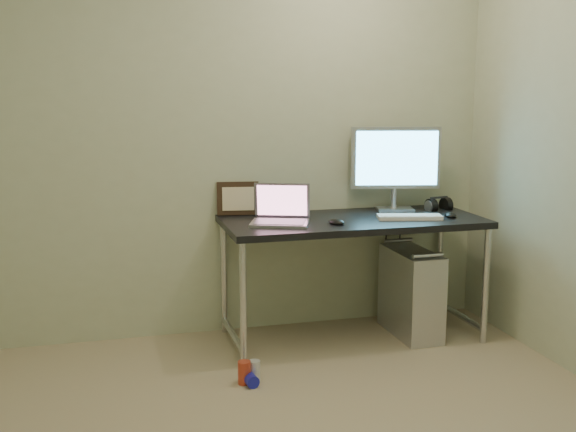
# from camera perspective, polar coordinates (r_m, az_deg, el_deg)

# --- Properties ---
(wall_back) EXTENTS (3.50, 0.02, 2.50)m
(wall_back) POSITION_cam_1_polar(r_m,az_deg,el_deg) (4.43, -5.89, 6.48)
(wall_back) COLOR beige
(wall_back) RESTS_ON ground
(desk) EXTENTS (1.56, 0.68, 0.75)m
(desk) POSITION_cam_1_polar(r_m,az_deg,el_deg) (4.38, 5.13, -1.22)
(desk) COLOR black
(desk) RESTS_ON ground
(tower_computer) EXTENTS (0.23, 0.52, 0.57)m
(tower_computer) POSITION_cam_1_polar(r_m,az_deg,el_deg) (4.58, 9.69, -5.98)
(tower_computer) COLOR silver
(tower_computer) RESTS_ON ground
(cable_a) EXTENTS (0.01, 0.16, 0.69)m
(cable_a) POSITION_cam_1_polar(r_m,az_deg,el_deg) (4.82, 7.55, -3.49)
(cable_a) COLOR black
(cable_a) RESTS_ON ground
(cable_b) EXTENTS (0.02, 0.11, 0.71)m
(cable_b) POSITION_cam_1_polar(r_m,az_deg,el_deg) (4.84, 8.62, -3.69)
(cable_b) COLOR black
(cable_b) RESTS_ON ground
(can_red) EXTENTS (0.09, 0.09, 0.12)m
(can_red) POSITION_cam_1_polar(r_m,az_deg,el_deg) (3.86, -3.47, -12.25)
(can_red) COLOR #BE3B24
(can_red) RESTS_ON ground
(can_white) EXTENTS (0.07, 0.07, 0.11)m
(can_white) POSITION_cam_1_polar(r_m,az_deg,el_deg) (3.90, -2.66, -12.12)
(can_white) COLOR silver
(can_white) RESTS_ON ground
(can_blue) EXTENTS (0.08, 0.13, 0.07)m
(can_blue) POSITION_cam_1_polar(r_m,az_deg,el_deg) (3.86, -3.05, -12.71)
(can_blue) COLOR #1D20C1
(can_blue) RESTS_ON ground
(laptop) EXTENTS (0.40, 0.37, 0.23)m
(laptop) POSITION_cam_1_polar(r_m,az_deg,el_deg) (4.19, -0.58, 0.15)
(laptop) COLOR silver
(laptop) RESTS_ON desk
(monitor) EXTENTS (0.56, 0.21, 0.53)m
(monitor) POSITION_cam_1_polar(r_m,az_deg,el_deg) (4.64, 8.50, 4.25)
(monitor) COLOR silver
(monitor) RESTS_ON desk
(keyboard) EXTENTS (0.40, 0.21, 0.02)m
(keyboard) POSITION_cam_1_polar(r_m,az_deg,el_deg) (4.39, 9.58, -0.07)
(keyboard) COLOR white
(keyboard) RESTS_ON desk
(mouse_right) EXTENTS (0.10, 0.13, 0.04)m
(mouse_right) POSITION_cam_1_polar(r_m,az_deg,el_deg) (4.50, 12.72, 0.16)
(mouse_right) COLOR black
(mouse_right) RESTS_ON desk
(mouse_left) EXTENTS (0.11, 0.13, 0.04)m
(mouse_left) POSITION_cam_1_polar(r_m,az_deg,el_deg) (4.17, 3.85, -0.37)
(mouse_left) COLOR black
(mouse_left) RESTS_ON desk
(headphones) EXTENTS (0.18, 0.10, 0.11)m
(headphones) POSITION_cam_1_polar(r_m,az_deg,el_deg) (4.74, 11.82, 0.82)
(headphones) COLOR black
(headphones) RESTS_ON desk
(picture_frame) EXTENTS (0.27, 0.11, 0.21)m
(picture_frame) POSITION_cam_1_polar(r_m,az_deg,el_deg) (4.46, -3.99, 1.39)
(picture_frame) COLOR black
(picture_frame) RESTS_ON desk
(webcam) EXTENTS (0.04, 0.03, 0.11)m
(webcam) POSITION_cam_1_polar(r_m,az_deg,el_deg) (4.48, -0.84, 1.19)
(webcam) COLOR silver
(webcam) RESTS_ON desk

